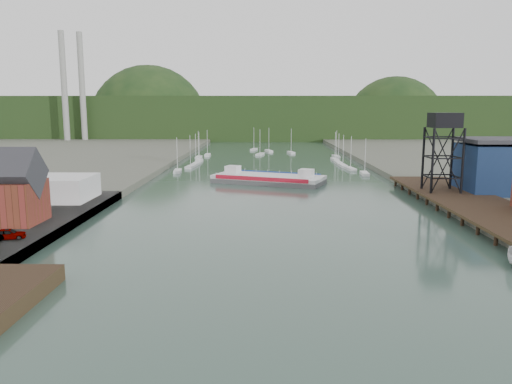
{
  "coord_description": "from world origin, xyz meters",
  "views": [
    {
      "loc": [
        -1.72,
        -44.39,
        19.04
      ],
      "look_at": [
        -3.06,
        44.97,
        4.0
      ],
      "focal_mm": 35.0,
      "sensor_mm": 36.0,
      "label": 1
    }
  ],
  "objects_px": {
    "harbor_building": "(0,194)",
    "lift_tower": "(445,125)",
    "chain_ferry": "(268,179)",
    "car_west_a": "(8,234)"
  },
  "relations": [
    {
      "from": "chain_ferry",
      "to": "car_west_a",
      "type": "distance_m",
      "value": 72.02
    },
    {
      "from": "lift_tower",
      "to": "car_west_a",
      "type": "relative_size",
      "value": 3.63
    },
    {
      "from": "car_west_a",
      "to": "lift_tower",
      "type": "bearing_deg",
      "value": -78.07
    },
    {
      "from": "lift_tower",
      "to": "car_west_a",
      "type": "distance_m",
      "value": 81.53
    },
    {
      "from": "harbor_building",
      "to": "car_west_a",
      "type": "xyz_separation_m",
      "value": [
        5.96,
        -9.71,
        -3.74
      ]
    },
    {
      "from": "lift_tower",
      "to": "chain_ferry",
      "type": "relative_size",
      "value": 0.53
    },
    {
      "from": "harbor_building",
      "to": "car_west_a",
      "type": "relative_size",
      "value": 2.77
    },
    {
      "from": "harbor_building",
      "to": "lift_tower",
      "type": "xyz_separation_m",
      "value": [
        77.0,
        28.0,
        9.56
      ]
    },
    {
      "from": "lift_tower",
      "to": "car_west_a",
      "type": "height_order",
      "value": "lift_tower"
    },
    {
      "from": "lift_tower",
      "to": "chain_ferry",
      "type": "bearing_deg",
      "value": 144.93
    }
  ]
}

